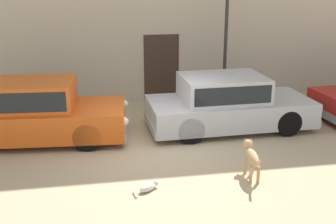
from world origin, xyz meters
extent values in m
plane|color=tan|center=(0.00, 0.00, 0.00)|extent=(80.00, 80.00, 0.00)
cube|color=#D15619|center=(-2.89, 1.32, 0.49)|extent=(4.30, 2.04, 0.68)
cube|color=#D15619|center=(-2.93, 1.32, 1.15)|extent=(2.03, 1.63, 0.64)
cube|color=black|center=(-2.93, 1.32, 1.16)|extent=(1.88, 1.64, 0.45)
cube|color=#999BA0|center=(-0.82, 1.17, 0.26)|extent=(0.25, 1.70, 0.20)
sphere|color=silver|center=(-0.74, 1.85, 0.64)|extent=(0.20, 0.20, 0.20)
sphere|color=silver|center=(-0.84, 0.48, 0.64)|extent=(0.20, 0.20, 0.20)
cylinder|color=black|center=(-1.58, 1.99, 0.33)|extent=(0.67, 0.25, 0.65)
cylinder|color=black|center=(-1.69, 0.46, 0.33)|extent=(0.67, 0.25, 0.65)
cube|color=#B2B5BA|center=(1.93, 1.32, 0.47)|extent=(4.20, 1.94, 0.63)
cube|color=#B2B5BA|center=(1.72, 1.32, 1.09)|extent=(2.12, 1.63, 0.62)
cube|color=black|center=(1.72, 1.32, 1.10)|extent=(1.95, 1.65, 0.44)
cube|color=#999BA0|center=(3.98, 1.38, 0.26)|extent=(0.17, 1.79, 0.20)
cube|color=#999BA0|center=(-0.13, 1.26, 0.26)|extent=(0.17, 1.79, 0.20)
sphere|color=silver|center=(3.99, 2.11, 0.61)|extent=(0.20, 0.20, 0.20)
sphere|color=silver|center=(4.03, 0.65, 0.61)|extent=(0.20, 0.20, 0.20)
cube|color=red|center=(-0.15, 2.06, 0.62)|extent=(0.05, 0.18, 0.18)
cube|color=red|center=(-0.11, 0.47, 0.62)|extent=(0.05, 0.18, 0.18)
cylinder|color=black|center=(3.15, 2.17, 0.33)|extent=(0.66, 0.22, 0.65)
cylinder|color=black|center=(3.19, 0.55, 0.33)|extent=(0.66, 0.22, 0.65)
cylinder|color=black|center=(0.66, 2.10, 0.33)|extent=(0.66, 0.22, 0.65)
cylinder|color=black|center=(0.70, 0.47, 0.33)|extent=(0.66, 0.22, 0.65)
cube|color=#999BA0|center=(4.58, 1.27, 0.26)|extent=(0.20, 1.78, 0.20)
cube|color=red|center=(4.55, 2.06, 0.62)|extent=(0.05, 0.18, 0.18)
cylinder|color=black|center=(5.40, 2.12, 0.31)|extent=(0.63, 0.23, 0.62)
cube|color=#38281E|center=(0.60, 4.15, 1.05)|extent=(1.10, 0.02, 2.10)
cylinder|color=tan|center=(1.42, -1.29, 0.18)|extent=(0.06, 0.06, 0.35)
cylinder|color=tan|center=(1.57, -1.30, 0.18)|extent=(0.06, 0.06, 0.35)
cylinder|color=tan|center=(1.38, -1.71, 0.18)|extent=(0.06, 0.06, 0.35)
cylinder|color=tan|center=(1.52, -1.72, 0.18)|extent=(0.06, 0.06, 0.35)
ellipsoid|color=tan|center=(1.47, -1.51, 0.44)|extent=(0.26, 0.67, 0.26)
sphere|color=tan|center=(1.51, -1.11, 0.56)|extent=(0.20, 0.20, 0.20)
cone|color=tan|center=(1.53, -1.00, 0.54)|extent=(0.12, 0.12, 0.11)
cone|color=tan|center=(1.45, -1.10, 0.65)|extent=(0.08, 0.08, 0.09)
cone|color=tan|center=(1.58, -1.12, 0.65)|extent=(0.08, 0.08, 0.09)
cylinder|color=tan|center=(1.43, -1.91, 0.52)|extent=(0.07, 0.21, 0.19)
ellipsoid|color=beige|center=(-0.60, -1.66, 0.07)|extent=(0.38, 0.32, 0.14)
sphere|color=beige|center=(-0.42, -1.55, 0.09)|extent=(0.11, 0.11, 0.11)
cone|color=beige|center=(-0.44, -1.52, 0.13)|extent=(0.05, 0.05, 0.04)
cone|color=beige|center=(-0.41, -1.57, 0.13)|extent=(0.05, 0.05, 0.04)
cylinder|color=beige|center=(-0.84, -1.79, 0.02)|extent=(0.07, 0.22, 0.04)
cylinder|color=#2D2B28|center=(2.38, 3.30, 1.93)|extent=(0.10, 0.10, 3.86)
camera|label=1|loc=(-1.40, -8.42, 3.75)|focal=44.18mm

